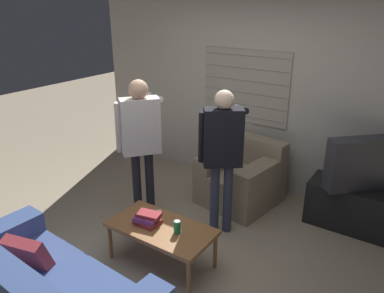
% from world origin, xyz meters
% --- Properties ---
extents(ground_plane, '(16.00, 16.00, 0.00)m').
position_xyz_m(ground_plane, '(0.00, 0.00, 0.00)').
color(ground_plane, gray).
extents(wall_back, '(5.20, 0.08, 2.55)m').
position_xyz_m(wall_back, '(-0.01, 2.03, 1.28)').
color(wall_back, '#BCB7A8').
rests_on(wall_back, ground_plane).
extents(armchair_beige, '(0.98, 0.99, 0.80)m').
position_xyz_m(armchair_beige, '(0.08, 1.47, 0.32)').
color(armchair_beige, gray).
rests_on(armchair_beige, ground_plane).
extents(coffee_table, '(1.03, 0.54, 0.42)m').
position_xyz_m(coffee_table, '(-0.00, -0.09, 0.38)').
color(coffee_table, brown).
rests_on(coffee_table, ground_plane).
extents(tv_stand, '(1.07, 0.45, 0.52)m').
position_xyz_m(tv_stand, '(1.45, 1.63, 0.26)').
color(tv_stand, black).
rests_on(tv_stand, ground_plane).
extents(tv, '(0.75, 0.73, 0.58)m').
position_xyz_m(tv, '(1.45, 1.63, 0.81)').
color(tv, '#2D2D33').
rests_on(tv, tv_stand).
extents(person_left_standing, '(0.55, 0.81, 1.67)m').
position_xyz_m(person_left_standing, '(-0.72, 0.48, 1.06)').
color(person_left_standing, black).
rests_on(person_left_standing, ground_plane).
extents(person_right_standing, '(0.50, 0.82, 1.62)m').
position_xyz_m(person_right_standing, '(0.19, 0.74, 1.03)').
color(person_right_standing, '#33384C').
rests_on(person_right_standing, ground_plane).
extents(book_stack, '(0.27, 0.21, 0.12)m').
position_xyz_m(book_stack, '(-0.14, -0.11, 0.48)').
color(book_stack, maroon).
rests_on(book_stack, coffee_table).
extents(soda_can, '(0.07, 0.07, 0.13)m').
position_xyz_m(soda_can, '(0.19, -0.08, 0.48)').
color(soda_can, '#238E47').
rests_on(soda_can, coffee_table).
extents(spare_remote, '(0.11, 0.13, 0.02)m').
position_xyz_m(spare_remote, '(-0.20, 0.07, 0.43)').
color(spare_remote, white).
rests_on(spare_remote, coffee_table).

